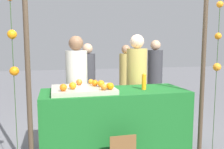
{
  "coord_description": "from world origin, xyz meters",
  "views": [
    {
      "loc": [
        -0.79,
        -3.12,
        1.52
      ],
      "look_at": [
        0.0,
        0.15,
        1.11
      ],
      "focal_mm": 38.36,
      "sensor_mm": 36.0,
      "label": 1
    }
  ],
  "objects_px": {
    "orange_0": "(110,86)",
    "vendor_left": "(77,93)",
    "stall_counter": "(115,122)",
    "orange_1": "(104,87)",
    "juice_bottle": "(144,82)",
    "vendor_right": "(136,89)"
  },
  "relations": [
    {
      "from": "orange_0",
      "to": "vendor_left",
      "type": "distance_m",
      "value": 0.93
    },
    {
      "from": "vendor_left",
      "to": "vendor_right",
      "type": "xyz_separation_m",
      "value": [
        1.0,
        0.03,
        0.02
      ]
    },
    {
      "from": "vendor_left",
      "to": "vendor_right",
      "type": "bearing_deg",
      "value": 1.95
    },
    {
      "from": "orange_1",
      "to": "juice_bottle",
      "type": "height_order",
      "value": "juice_bottle"
    },
    {
      "from": "orange_0",
      "to": "vendor_right",
      "type": "relative_size",
      "value": 0.05
    },
    {
      "from": "orange_0",
      "to": "orange_1",
      "type": "height_order",
      "value": "orange_0"
    },
    {
      "from": "juice_bottle",
      "to": "vendor_right",
      "type": "bearing_deg",
      "value": 79.23
    },
    {
      "from": "stall_counter",
      "to": "orange_1",
      "type": "distance_m",
      "value": 0.65
    },
    {
      "from": "stall_counter",
      "to": "orange_1",
      "type": "bearing_deg",
      "value": -127.67
    },
    {
      "from": "stall_counter",
      "to": "orange_0",
      "type": "height_order",
      "value": "orange_0"
    },
    {
      "from": "juice_bottle",
      "to": "orange_0",
      "type": "bearing_deg",
      "value": -158.4
    },
    {
      "from": "vendor_right",
      "to": "juice_bottle",
      "type": "bearing_deg",
      "value": -100.77
    },
    {
      "from": "orange_0",
      "to": "juice_bottle",
      "type": "height_order",
      "value": "juice_bottle"
    },
    {
      "from": "orange_0",
      "to": "juice_bottle",
      "type": "bearing_deg",
      "value": 21.6
    },
    {
      "from": "vendor_left",
      "to": "stall_counter",
      "type": "bearing_deg",
      "value": -51.86
    },
    {
      "from": "stall_counter",
      "to": "vendor_left",
      "type": "xyz_separation_m",
      "value": [
        -0.46,
        0.59,
        0.32
      ]
    },
    {
      "from": "juice_bottle",
      "to": "vendor_right",
      "type": "relative_size",
      "value": 0.13
    },
    {
      "from": "orange_0",
      "to": "orange_1",
      "type": "relative_size",
      "value": 1.13
    },
    {
      "from": "orange_0",
      "to": "vendor_left",
      "type": "relative_size",
      "value": 0.05
    },
    {
      "from": "stall_counter",
      "to": "vendor_left",
      "type": "relative_size",
      "value": 1.19
    },
    {
      "from": "orange_0",
      "to": "vendor_right",
      "type": "bearing_deg",
      "value": 53.04
    },
    {
      "from": "stall_counter",
      "to": "vendor_left",
      "type": "height_order",
      "value": "vendor_left"
    }
  ]
}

